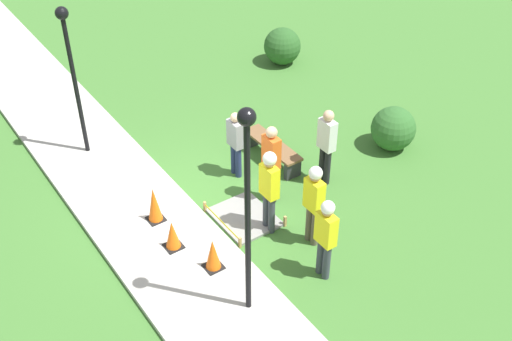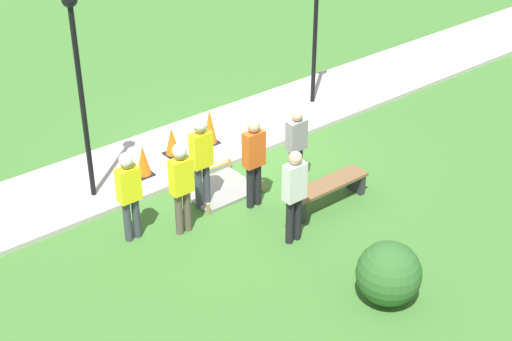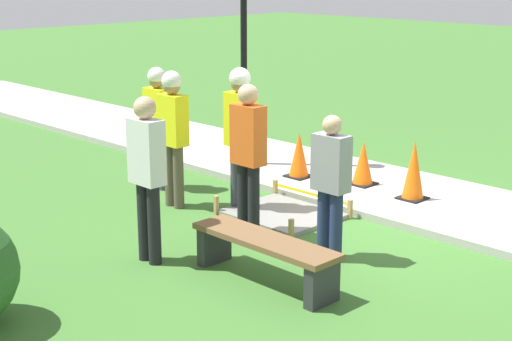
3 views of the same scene
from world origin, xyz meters
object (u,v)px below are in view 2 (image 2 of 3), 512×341
at_px(worker_assistant, 181,180).
at_px(bystander_in_orange_shirt, 254,158).
at_px(worker_trainee, 129,189).
at_px(traffic_cone_near_patch, 210,127).
at_px(traffic_cone_sidewalk_edge, 143,161).
at_px(worker_supervisor, 201,153).
at_px(bystander_in_white_shirt, 296,143).
at_px(lamppost_near, 78,69).
at_px(park_bench, 328,189).
at_px(bystander_in_gray_shirt, 294,191).
at_px(lamppost_far, 316,6).
at_px(traffic_cone_far_patch, 172,141).

relative_size(worker_assistant, bystander_in_orange_shirt, 1.00).
bearing_deg(worker_trainee, worker_assistant, 154.51).
bearing_deg(traffic_cone_near_patch, traffic_cone_sidewalk_edge, 7.92).
bearing_deg(worker_assistant, worker_supervisor, -147.89).
distance_m(worker_trainee, bystander_in_white_shirt, 3.54).
bearing_deg(bystander_in_orange_shirt, lamppost_near, -42.90).
height_order(park_bench, bystander_in_gray_shirt, bystander_in_gray_shirt).
bearing_deg(worker_assistant, bystander_in_orange_shirt, 175.71).
relative_size(worker_assistant, lamppost_far, 0.51).
distance_m(traffic_cone_sidewalk_edge, lamppost_far, 5.35).
height_order(traffic_cone_near_patch, lamppost_near, lamppost_near).
distance_m(traffic_cone_near_patch, traffic_cone_far_patch, 0.92).
xyz_separation_m(traffic_cone_far_patch, worker_supervisor, (0.54, 1.88, 0.74)).
bearing_deg(worker_assistant, traffic_cone_far_patch, -119.10).
height_order(traffic_cone_near_patch, park_bench, traffic_cone_near_patch).
bearing_deg(worker_trainee, worker_supervisor, -176.88).
bearing_deg(bystander_in_gray_shirt, bystander_in_orange_shirt, -97.04).
bearing_deg(traffic_cone_far_patch, bystander_in_white_shirt, 120.20).
height_order(traffic_cone_near_patch, worker_assistant, worker_assistant).
distance_m(bystander_in_orange_shirt, bystander_in_white_shirt, 1.17).
xyz_separation_m(traffic_cone_near_patch, worker_assistant, (2.22, 2.27, 0.60)).
bearing_deg(worker_assistant, traffic_cone_near_patch, -134.45).
bearing_deg(bystander_in_white_shirt, park_bench, 87.86).
bearing_deg(worker_trainee, traffic_cone_sidewalk_edge, -127.27).
distance_m(traffic_cone_sidewalk_edge, bystander_in_orange_shirt, 2.49).
xyz_separation_m(bystander_in_orange_shirt, lamppost_far, (-3.81, -2.55, 1.40)).
bearing_deg(lamppost_near, traffic_cone_far_patch, -170.18).
bearing_deg(worker_supervisor, traffic_cone_sidewalk_edge, -76.57).
xyz_separation_m(park_bench, worker_trainee, (3.48, -1.36, 0.71)).
xyz_separation_m(bystander_in_gray_shirt, bystander_in_white_shirt, (-1.32, -1.45, -0.14)).
relative_size(park_bench, bystander_in_white_shirt, 1.08).
xyz_separation_m(traffic_cone_sidewalk_edge, park_bench, (-2.25, 2.98, -0.09)).
bearing_deg(lamppost_far, worker_trainee, 18.25).
bearing_deg(bystander_in_gray_shirt, lamppost_near, -58.51).
height_order(traffic_cone_far_patch, worker_assistant, worker_assistant).
height_order(worker_supervisor, bystander_in_white_shirt, worker_supervisor).
bearing_deg(bystander_in_gray_shirt, traffic_cone_sidewalk_edge, -74.44).
height_order(traffic_cone_sidewalk_edge, lamppost_far, lamppost_far).
xyz_separation_m(bystander_in_white_shirt, lamppost_far, (-2.66, -2.43, 1.54)).
height_order(traffic_cone_near_patch, worker_trainee, worker_trainee).
distance_m(traffic_cone_far_patch, park_bench, 3.59).
xyz_separation_m(traffic_cone_near_patch, worker_supervisor, (1.46, 1.79, 0.65)).
height_order(bystander_in_orange_shirt, lamppost_near, lamppost_near).
bearing_deg(lamppost_far, bystander_in_orange_shirt, 33.75).
xyz_separation_m(worker_supervisor, bystander_in_gray_shirt, (-0.60, 1.93, -0.10)).
height_order(worker_supervisor, bystander_in_gray_shirt, worker_supervisor).
bearing_deg(traffic_cone_sidewalk_edge, lamppost_far, -175.17).
height_order(traffic_cone_far_patch, lamppost_far, lamppost_far).
distance_m(worker_assistant, lamppost_far, 6.03).
relative_size(traffic_cone_near_patch, park_bench, 0.46).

